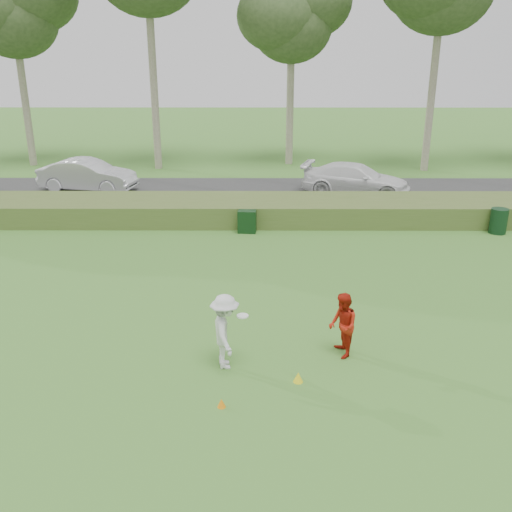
{
  "coord_description": "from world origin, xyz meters",
  "views": [
    {
      "loc": [
        0.06,
        -11.37,
        6.95
      ],
      "look_at": [
        0.0,
        4.0,
        1.3
      ],
      "focal_mm": 40.0,
      "sensor_mm": 36.0,
      "label": 1
    }
  ],
  "objects_px": {
    "trash_bin": "(499,221)",
    "car_mid": "(88,175)",
    "utility_cabinet": "(247,222)",
    "player_red": "(343,325)",
    "player_white": "(225,332)",
    "cone_orange": "(221,403)",
    "car_right": "(356,179)",
    "cone_yellow": "(298,377)"
  },
  "relations": [
    {
      "from": "cone_yellow",
      "to": "trash_bin",
      "type": "bearing_deg",
      "value": 51.32
    },
    {
      "from": "car_right",
      "to": "car_mid",
      "type": "bearing_deg",
      "value": 104.5
    },
    {
      "from": "player_red",
      "to": "car_mid",
      "type": "relative_size",
      "value": 0.33
    },
    {
      "from": "utility_cabinet",
      "to": "car_mid",
      "type": "bearing_deg",
      "value": 145.33
    },
    {
      "from": "player_red",
      "to": "utility_cabinet",
      "type": "height_order",
      "value": "player_red"
    },
    {
      "from": "utility_cabinet",
      "to": "car_mid",
      "type": "relative_size",
      "value": 0.18
    },
    {
      "from": "utility_cabinet",
      "to": "car_right",
      "type": "relative_size",
      "value": 0.17
    },
    {
      "from": "utility_cabinet",
      "to": "trash_bin",
      "type": "height_order",
      "value": "trash_bin"
    },
    {
      "from": "utility_cabinet",
      "to": "cone_yellow",
      "type": "bearing_deg",
      "value": -78.2
    },
    {
      "from": "cone_orange",
      "to": "car_mid",
      "type": "distance_m",
      "value": 20.09
    },
    {
      "from": "player_red",
      "to": "trash_bin",
      "type": "bearing_deg",
      "value": 133.46
    },
    {
      "from": "cone_orange",
      "to": "cone_yellow",
      "type": "distance_m",
      "value": 1.89
    },
    {
      "from": "cone_orange",
      "to": "utility_cabinet",
      "type": "height_order",
      "value": "utility_cabinet"
    },
    {
      "from": "cone_orange",
      "to": "car_mid",
      "type": "xyz_separation_m",
      "value": [
        -7.88,
        18.46,
        0.76
      ]
    },
    {
      "from": "car_mid",
      "to": "player_red",
      "type": "bearing_deg",
      "value": -136.43
    },
    {
      "from": "utility_cabinet",
      "to": "trash_bin",
      "type": "bearing_deg",
      "value": 4.51
    },
    {
      "from": "car_right",
      "to": "player_red",
      "type": "bearing_deg",
      "value": -172.38
    },
    {
      "from": "cone_orange",
      "to": "car_mid",
      "type": "height_order",
      "value": "car_mid"
    },
    {
      "from": "car_mid",
      "to": "trash_bin",
      "type": "bearing_deg",
      "value": -99.96
    },
    {
      "from": "player_white",
      "to": "car_mid",
      "type": "xyz_separation_m",
      "value": [
        -7.88,
        16.86,
        -0.03
      ]
    },
    {
      "from": "player_red",
      "to": "utility_cabinet",
      "type": "relative_size",
      "value": 1.77
    },
    {
      "from": "player_white",
      "to": "car_mid",
      "type": "relative_size",
      "value": 0.37
    },
    {
      "from": "player_red",
      "to": "cone_orange",
      "type": "xyz_separation_m",
      "value": [
        -2.74,
        -2.11,
        -0.7
      ]
    },
    {
      "from": "cone_yellow",
      "to": "trash_bin",
      "type": "xyz_separation_m",
      "value": [
        8.6,
        10.74,
        0.38
      ]
    },
    {
      "from": "player_white",
      "to": "cone_orange",
      "type": "xyz_separation_m",
      "value": [
        -0.0,
        -1.61,
        -0.79
      ]
    },
    {
      "from": "cone_orange",
      "to": "car_mid",
      "type": "bearing_deg",
      "value": 113.11
    },
    {
      "from": "cone_orange",
      "to": "utility_cabinet",
      "type": "xyz_separation_m",
      "value": [
        0.31,
        11.73,
        0.35
      ]
    },
    {
      "from": "trash_bin",
      "to": "car_mid",
      "type": "height_order",
      "value": "car_mid"
    },
    {
      "from": "trash_bin",
      "to": "car_mid",
      "type": "relative_size",
      "value": 0.21
    },
    {
      "from": "player_red",
      "to": "car_mid",
      "type": "distance_m",
      "value": 19.5
    },
    {
      "from": "cone_yellow",
      "to": "car_right",
      "type": "relative_size",
      "value": 0.05
    },
    {
      "from": "car_mid",
      "to": "cone_orange",
      "type": "bearing_deg",
      "value": -146.33
    },
    {
      "from": "player_white",
      "to": "player_red",
      "type": "height_order",
      "value": "player_white"
    },
    {
      "from": "cone_yellow",
      "to": "utility_cabinet",
      "type": "bearing_deg",
      "value": 97.02
    },
    {
      "from": "player_red",
      "to": "car_right",
      "type": "distance_m",
      "value": 15.82
    },
    {
      "from": "trash_bin",
      "to": "car_right",
      "type": "relative_size",
      "value": 0.19
    },
    {
      "from": "player_white",
      "to": "cone_orange",
      "type": "bearing_deg",
      "value": 170.51
    },
    {
      "from": "cone_yellow",
      "to": "trash_bin",
      "type": "height_order",
      "value": "trash_bin"
    },
    {
      "from": "player_white",
      "to": "utility_cabinet",
      "type": "xyz_separation_m",
      "value": [
        0.3,
        10.12,
        -0.44
      ]
    },
    {
      "from": "utility_cabinet",
      "to": "player_red",
      "type": "bearing_deg",
      "value": -71.0
    },
    {
      "from": "cone_yellow",
      "to": "car_right",
      "type": "distance_m",
      "value": 17.21
    },
    {
      "from": "player_red",
      "to": "cone_orange",
      "type": "relative_size",
      "value": 8.19
    }
  ]
}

